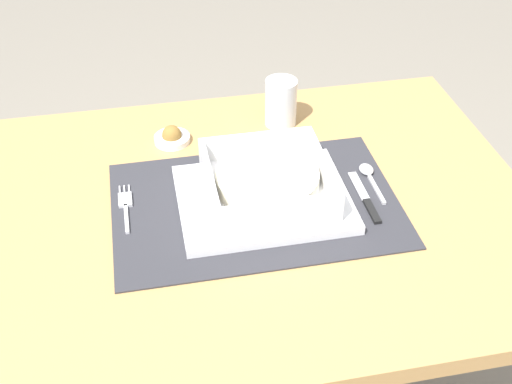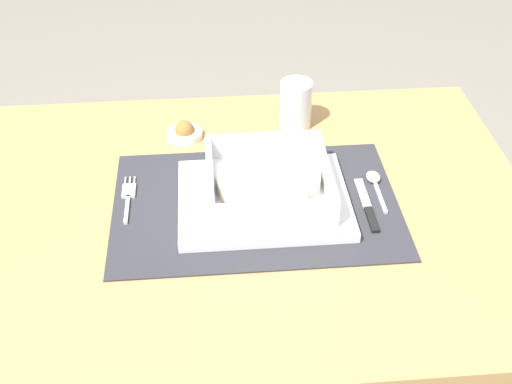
{
  "view_description": "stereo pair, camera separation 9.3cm",
  "coord_description": "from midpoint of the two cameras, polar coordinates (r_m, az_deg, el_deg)",
  "views": [
    {
      "loc": [
        -0.15,
        -0.82,
        1.43
      ],
      "look_at": [
        0.01,
        -0.0,
        0.77
      ],
      "focal_mm": 46.6,
      "sensor_mm": 36.0,
      "label": 1
    },
    {
      "loc": [
        -0.06,
        -0.84,
        1.43
      ],
      "look_at": [
        0.01,
        -0.0,
        0.77
      ],
      "focal_mm": 46.6,
      "sensor_mm": 36.0,
      "label": 2
    }
  ],
  "objects": [
    {
      "name": "dining_table",
      "position": [
        1.16,
        -2.95,
        -5.58
      ],
      "size": [
        0.94,
        0.71,
        0.74
      ],
      "color": "#B2844C",
      "rests_on": "ground"
    },
    {
      "name": "placemat",
      "position": [
        1.08,
        -2.47,
        -1.27
      ],
      "size": [
        0.46,
        0.31,
        0.0
      ],
      "primitive_type": "cube",
      "color": "#2D2D33",
      "rests_on": "dining_table"
    },
    {
      "name": "serving_plate",
      "position": [
        1.08,
        -1.86,
        -0.68
      ],
      "size": [
        0.27,
        0.22,
        0.02
      ],
      "primitive_type": "cube",
      "color": "white",
      "rests_on": "placemat"
    },
    {
      "name": "porridge_bowl",
      "position": [
        1.07,
        -1.54,
        0.84
      ],
      "size": [
        0.2,
        0.2,
        0.05
      ],
      "color": "white",
      "rests_on": "serving_plate"
    },
    {
      "name": "fork",
      "position": [
        1.1,
        -13.52,
        -1.19
      ],
      "size": [
        0.02,
        0.13,
        0.0
      ],
      "rotation": [
        0.0,
        0.0,
        0.04
      ],
      "color": "silver",
      "rests_on": "placemat"
    },
    {
      "name": "spoon",
      "position": [
        1.15,
        7.34,
        1.53
      ],
      "size": [
        0.02,
        0.11,
        0.01
      ],
      "rotation": [
        0.0,
        0.0,
        -0.07
      ],
      "color": "silver",
      "rests_on": "placemat"
    },
    {
      "name": "butter_knife",
      "position": [
        1.09,
        7.04,
        -0.78
      ],
      "size": [
        0.01,
        0.13,
        0.01
      ],
      "rotation": [
        0.0,
        0.0,
        0.06
      ],
      "color": "black",
      "rests_on": "placemat"
    },
    {
      "name": "drinking_glass",
      "position": [
        1.26,
        0.02,
        7.42
      ],
      "size": [
        0.06,
        0.06,
        0.09
      ],
      "color": "white",
      "rests_on": "dining_table"
    },
    {
      "name": "condiment_saucer",
      "position": [
        1.24,
        -9.37,
        4.61
      ],
      "size": [
        0.07,
        0.07,
        0.04
      ],
      "color": "white",
      "rests_on": "dining_table"
    }
  ]
}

